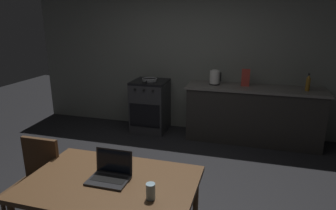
# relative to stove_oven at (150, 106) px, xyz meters

# --- Properties ---
(ground_plane) EXTENTS (12.00, 12.00, 0.00)m
(ground_plane) POSITION_rel_stove_oven_xyz_m (0.60, -2.00, -0.46)
(ground_plane) COLOR black
(back_wall) EXTENTS (6.40, 0.10, 2.56)m
(back_wall) POSITION_rel_stove_oven_xyz_m (0.90, 0.35, 0.82)
(back_wall) COLOR slate
(back_wall) RESTS_ON ground_plane
(kitchen_counter) EXTENTS (2.16, 0.64, 0.92)m
(kitchen_counter) POSITION_rel_stove_oven_xyz_m (1.78, 0.00, 0.00)
(kitchen_counter) COLOR #282623
(kitchen_counter) RESTS_ON ground_plane
(stove_oven) EXTENTS (0.60, 0.62, 0.92)m
(stove_oven) POSITION_rel_stove_oven_xyz_m (0.00, 0.00, 0.00)
(stove_oven) COLOR #2D2D30
(stove_oven) RESTS_ON ground_plane
(dining_table) EXTENTS (1.37, 0.91, 0.73)m
(dining_table) POSITION_rel_stove_oven_xyz_m (0.70, -2.94, 0.21)
(dining_table) COLOR brown
(dining_table) RESTS_ON ground_plane
(chair) EXTENTS (0.40, 0.40, 0.90)m
(chair) POSITION_rel_stove_oven_xyz_m (-0.15, -2.80, 0.07)
(chair) COLOR #4C331E
(chair) RESTS_ON ground_plane
(laptop) EXTENTS (0.32, 0.24, 0.23)m
(laptop) POSITION_rel_stove_oven_xyz_m (0.68, -2.91, 0.32)
(laptop) COLOR #232326
(laptop) RESTS_ON dining_table
(electric_kettle) EXTENTS (0.19, 0.17, 0.25)m
(electric_kettle) POSITION_rel_stove_oven_xyz_m (1.13, 0.00, 0.58)
(electric_kettle) COLOR black
(electric_kettle) RESTS_ON kitchen_counter
(bottle) EXTENTS (0.07, 0.07, 0.27)m
(bottle) POSITION_rel_stove_oven_xyz_m (2.54, -0.05, 0.59)
(bottle) COLOR #8C601E
(bottle) RESTS_ON kitchen_counter
(frying_pan) EXTENTS (0.26, 0.44, 0.05)m
(frying_pan) POSITION_rel_stove_oven_xyz_m (-0.00, -0.03, 0.48)
(frying_pan) COLOR gray
(frying_pan) RESTS_ON stove_oven
(drinking_glass) EXTENTS (0.07, 0.07, 0.12)m
(drinking_glass) POSITION_rel_stove_oven_xyz_m (1.09, -3.07, 0.33)
(drinking_glass) COLOR #99B7C6
(drinking_glass) RESTS_ON dining_table
(cereal_box) EXTENTS (0.13, 0.05, 0.28)m
(cereal_box) POSITION_rel_stove_oven_xyz_m (1.62, 0.02, 0.60)
(cereal_box) COLOR #B2382D
(cereal_box) RESTS_ON kitchen_counter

